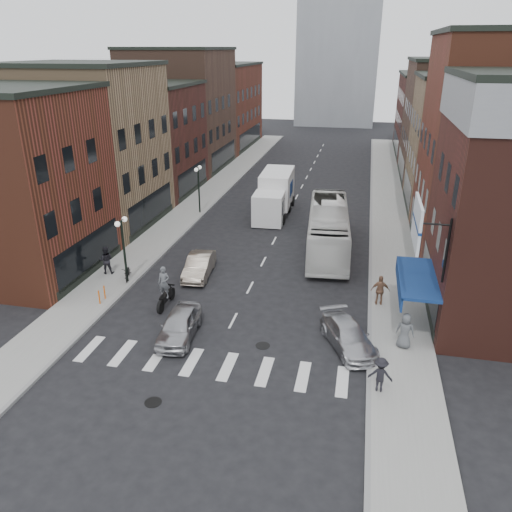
{
  "coord_description": "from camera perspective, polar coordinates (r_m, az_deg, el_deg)",
  "views": [
    {
      "loc": [
        6.02,
        -21.01,
        13.23
      ],
      "look_at": [
        0.44,
        4.67,
        2.22
      ],
      "focal_mm": 35.0,
      "sensor_mm": 36.0,
      "label": 1
    }
  ],
  "objects": [
    {
      "name": "awning_blue",
      "position": [
        25.96,
        17.58,
        -2.51
      ],
      "size": [
        1.8,
        5.0,
        0.78
      ],
      "color": "navy",
      "rests_on": "ground"
    },
    {
      "name": "bike_rack",
      "position": [
        29.06,
        -17.2,
        -4.25
      ],
      "size": [
        0.08,
        0.68,
        0.8
      ],
      "color": "#D8590C",
      "rests_on": "sidewalk_left"
    },
    {
      "name": "sedan_left_near",
      "position": [
        24.92,
        -8.77,
        -7.8
      ],
      "size": [
        1.91,
        4.12,
        1.36
      ],
      "primitive_type": "imported",
      "rotation": [
        0.0,
        0.0,
        0.08
      ],
      "color": "#ABACB0",
      "rests_on": "ground"
    },
    {
      "name": "parked_bicycle",
      "position": [
        31.38,
        -14.46,
        -1.83
      ],
      "size": [
        1.07,
        1.7,
        0.85
      ],
      "primitive_type": "imported",
      "rotation": [
        0.0,
        0.0,
        0.34
      ],
      "color": "black",
      "rests_on": "sidewalk_left"
    },
    {
      "name": "bldg_left_far_b",
      "position": [
        73.49,
        -4.61,
        16.75
      ],
      "size": [
        10.3,
        16.2,
        11.3
      ],
      "color": "#602C1B",
      "rests_on": "ground"
    },
    {
      "name": "sedan_left_far",
      "position": [
        31.27,
        -6.51,
        -1.11
      ],
      "size": [
        1.8,
        4.16,
        1.33
      ],
      "primitive_type": "imported",
      "rotation": [
        0.0,
        0.0,
        0.1
      ],
      "color": "#B5A592",
      "rests_on": "ground"
    },
    {
      "name": "sidewalk_left",
      "position": [
        47.27,
        -6.17,
        6.44
      ],
      "size": [
        3.0,
        74.0,
        0.15
      ],
      "primitive_type": "cube",
      "color": "gray",
      "rests_on": "ground"
    },
    {
      "name": "curb_car",
      "position": [
        24.32,
        10.5,
        -8.97
      ],
      "size": [
        3.36,
        4.51,
        1.21
      ],
      "primitive_type": "imported",
      "rotation": [
        0.0,
        0.0,
        0.45
      ],
      "color": "#B1B1B6",
      "rests_on": "ground"
    },
    {
      "name": "transit_bus",
      "position": [
        35.18,
        8.25,
        3.15
      ],
      "size": [
        3.54,
        11.49,
        3.15
      ],
      "primitive_type": "imported",
      "rotation": [
        0.0,
        0.0,
        0.08
      ],
      "color": "silver",
      "rests_on": "ground"
    },
    {
      "name": "box_truck",
      "position": [
        42.46,
        2.15,
        7.01
      ],
      "size": [
        2.67,
        8.14,
        3.51
      ],
      "rotation": [
        0.0,
        0.0,
        0.04
      ],
      "color": "white",
      "rests_on": "ground"
    },
    {
      "name": "ped_left_solo",
      "position": [
        32.33,
        -16.77,
        -0.45
      ],
      "size": [
        0.97,
        0.72,
        1.77
      ],
      "primitive_type": "imported",
      "rotation": [
        0.0,
        0.0,
        3.43
      ],
      "color": "black",
      "rests_on": "sidewalk_left"
    },
    {
      "name": "bldg_right_mid_b",
      "position": [
        46.52,
        23.71,
        11.5
      ],
      "size": [
        10.3,
        10.2,
        11.3
      ],
      "color": "#856949",
      "rests_on": "ground"
    },
    {
      "name": "bldg_right_mid_a",
      "position": [
        36.65,
        26.76,
        10.82
      ],
      "size": [
        10.3,
        10.2,
        14.3
      ],
      "color": "#602C1B",
      "rests_on": "ground"
    },
    {
      "name": "streetlamp_near",
      "position": [
        30.2,
        -14.98,
        1.96
      ],
      "size": [
        0.32,
        1.22,
        4.11
      ],
      "color": "black",
      "rests_on": "ground"
    },
    {
      "name": "curb_right",
      "position": [
        45.01,
        13.01,
        5.05
      ],
      "size": [
        0.2,
        74.0,
        0.16
      ],
      "primitive_type": "cube",
      "color": "gray",
      "rests_on": "ground"
    },
    {
      "name": "ped_right_a",
      "position": [
        21.49,
        14.04,
        -13.02
      ],
      "size": [
        1.03,
        0.58,
        1.54
      ],
      "primitive_type": "imported",
      "rotation": [
        0.0,
        0.0,
        3.05
      ],
      "color": "black",
      "rests_on": "sidewalk_right"
    },
    {
      "name": "ped_right_c",
      "position": [
        24.52,
        16.67,
        -8.19
      ],
      "size": [
        0.96,
        0.73,
        1.75
      ],
      "primitive_type": "imported",
      "rotation": [
        0.0,
        0.0,
        2.93
      ],
      "color": "#515458",
      "rests_on": "sidewalk_right"
    },
    {
      "name": "billboard_sign",
      "position": [
        22.8,
        18.12,
        3.44
      ],
      "size": [
        1.52,
        3.0,
        3.7
      ],
      "color": "black",
      "rests_on": "ground"
    },
    {
      "name": "bldg_left_far_a",
      "position": [
        60.19,
        -8.59,
        16.22
      ],
      "size": [
        10.3,
        12.2,
        13.3
      ],
      "color": "#4C3226",
      "rests_on": "ground"
    },
    {
      "name": "curb_left",
      "position": [
        46.85,
        -4.42,
        6.26
      ],
      "size": [
        0.2,
        74.0,
        0.16
      ],
      "primitive_type": "cube",
      "color": "gray",
      "rests_on": "ground"
    },
    {
      "name": "ground",
      "position": [
        25.55,
        -3.22,
        -8.49
      ],
      "size": [
        160.0,
        160.0,
        0.0
      ],
      "primitive_type": "plane",
      "color": "black",
      "rests_on": "ground"
    },
    {
      "name": "bldg_right_far_b",
      "position": [
        71.05,
        20.14,
        14.89
      ],
      "size": [
        10.3,
        16.2,
        10.3
      ],
      "color": "#462019",
      "rests_on": "ground"
    },
    {
      "name": "motorcycle_rider",
      "position": [
        27.64,
        -10.39,
        -3.65
      ],
      "size": [
        0.66,
        2.36,
        2.4
      ],
      "rotation": [
        0.0,
        0.0,
        0.01
      ],
      "color": "black",
      "rests_on": "ground"
    },
    {
      "name": "bldg_left_mid_b",
      "position": [
        50.33,
        -12.92,
        12.94
      ],
      "size": [
        10.3,
        10.2,
        10.3
      ],
      "color": "#462019",
      "rests_on": "ground"
    },
    {
      "name": "crosswalk_stripes",
      "position": [
        23.15,
        -5.22,
        -12.24
      ],
      "size": [
        12.0,
        2.2,
        0.01
      ],
      "primitive_type": "cube",
      "color": "silver",
      "rests_on": "ground"
    },
    {
      "name": "bldg_right_far_a",
      "position": [
        57.17,
        21.88,
        14.06
      ],
      "size": [
        10.3,
        12.2,
        12.3
      ],
      "color": "#4C3226",
      "rests_on": "ground"
    },
    {
      "name": "ped_right_b",
      "position": [
        28.07,
        14.01,
        -3.82
      ],
      "size": [
        1.03,
        0.56,
        1.71
      ],
      "primitive_type": "imported",
      "rotation": [
        0.0,
        0.0,
        3.2
      ],
      "color": "#8A5F46",
      "rests_on": "sidewalk_right"
    },
    {
      "name": "bldg_left_near",
      "position": [
        33.91,
        -26.71,
        7.41
      ],
      "size": [
        10.3,
        9.2,
        11.3
      ],
      "color": "#602C1B",
      "rests_on": "ground"
    },
    {
      "name": "sidewalk_right",
      "position": [
        45.05,
        14.93,
        4.97
      ],
      "size": [
        3.0,
        74.0,
        0.15
      ],
      "primitive_type": "cube",
      "color": "gray",
      "rests_on": "ground"
    },
    {
      "name": "bldg_left_mid_a",
      "position": [
        41.44,
        -18.83,
        11.72
      ],
      "size": [
        10.3,
        10.2,
        12.3
      ],
      "color": "#856949",
      "rests_on": "ground"
    },
    {
      "name": "streetlamp_far",
      "position": [
        42.53,
        -6.59,
        8.54
      ],
      "size": [
        0.32,
        1.22,
        4.11
      ],
      "color": "black",
      "rests_on": "ground"
    }
  ]
}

